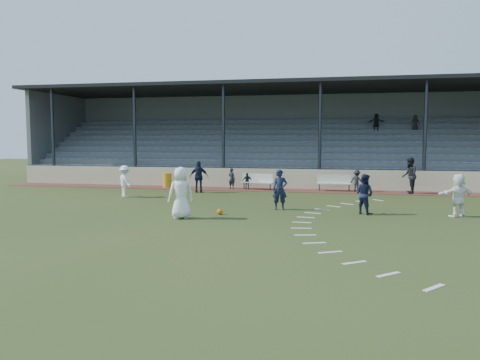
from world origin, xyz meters
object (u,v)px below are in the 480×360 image
(trash_bin, at_px, (167,180))
(football, at_px, (220,212))
(player_white_lead, at_px, (181,193))
(player_navy_lead, at_px, (280,190))
(bench_right, at_px, (334,181))
(official, at_px, (409,175))
(bench_left, at_px, (257,180))

(trash_bin, distance_m, football, 11.01)
(football, height_order, player_white_lead, player_white_lead)
(trash_bin, relative_size, football, 3.82)
(football, height_order, player_navy_lead, player_navy_lead)
(football, xyz_separation_m, player_white_lead, (-1.24, -1.19, 0.89))
(football, relative_size, player_navy_lead, 0.13)
(bench_right, distance_m, football, 10.57)
(player_white_lead, bearing_deg, trash_bin, -98.54)
(player_navy_lead, relative_size, official, 0.87)
(bench_left, relative_size, player_navy_lead, 1.17)
(bench_right, relative_size, player_white_lead, 1.00)
(bench_right, height_order, football, bench_right)
(bench_left, xyz_separation_m, player_navy_lead, (2.29, -7.56, 0.29))
(official, bearing_deg, player_white_lead, -38.27)
(bench_right, distance_m, official, 4.15)
(bench_left, relative_size, trash_bin, 2.31)
(bench_right, height_order, player_navy_lead, player_navy_lead)
(trash_bin, xyz_separation_m, official, (14.35, -0.27, 0.56))
(bench_left, relative_size, bench_right, 1.02)
(bench_left, distance_m, player_white_lead, 10.64)
(bench_left, xyz_separation_m, trash_bin, (-5.72, -0.01, -0.12))
(official, bearing_deg, football, -37.93)
(player_white_lead, relative_size, official, 1.00)
(bench_left, bearing_deg, football, -76.94)
(bench_right, bearing_deg, bench_left, -176.94)
(football, bearing_deg, trash_bin, 121.72)
(bench_right, xyz_separation_m, trash_bin, (-10.25, -0.20, -0.12))
(trash_bin, relative_size, official, 0.44)
(bench_left, xyz_separation_m, bench_right, (4.53, 0.19, 0.00))
(trash_bin, bearing_deg, bench_left, 0.11)
(football, bearing_deg, bench_right, 64.98)
(bench_right, bearing_deg, official, -5.93)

